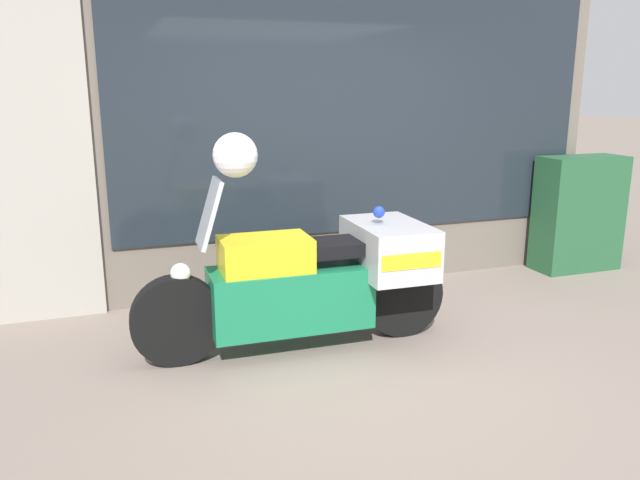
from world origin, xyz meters
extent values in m
plane|color=gray|center=(0.00, 0.00, 0.00)|extent=(60.00, 60.00, 0.00)
cube|color=#6B6056|center=(0.00, 2.00, 2.07)|extent=(5.95, 0.40, 4.13)
cube|color=#A39E93|center=(-2.45, 2.03, 2.07)|extent=(1.05, 0.55, 4.13)
cube|color=#1E262D|center=(0.49, 1.79, 2.12)|extent=(4.67, 0.02, 3.13)
cube|color=slate|center=(0.45, 2.01, 0.28)|extent=(4.45, 0.30, 0.55)
cube|color=silver|center=(0.45, 2.15, 1.15)|extent=(4.45, 0.02, 1.24)
cube|color=beige|center=(0.45, 2.01, 1.76)|extent=(4.45, 0.30, 0.02)
cube|color=#195623|center=(-1.22, 2.01, 1.80)|extent=(0.18, 0.04, 0.06)
cube|color=maroon|center=(-0.39, 2.01, 1.80)|extent=(0.18, 0.04, 0.06)
cube|color=#B7B2A8|center=(0.45, 2.01, 1.80)|extent=(0.18, 0.04, 0.06)
cube|color=navy|center=(1.28, 2.01, 1.80)|extent=(0.18, 0.04, 0.06)
cube|color=#C68E19|center=(2.12, 2.01, 1.80)|extent=(0.18, 0.04, 0.06)
cube|color=yellow|center=(-1.10, 1.94, 0.69)|extent=(0.19, 0.02, 0.27)
cube|color=orange|center=(-0.07, 1.94, 0.69)|extent=(0.19, 0.04, 0.27)
cube|color=red|center=(0.97, 1.94, 0.69)|extent=(0.19, 0.02, 0.27)
cube|color=white|center=(2.00, 1.94, 0.69)|extent=(0.19, 0.03, 0.27)
cylinder|color=black|center=(-1.46, 0.52, 0.32)|extent=(0.64, 0.15, 0.64)
cylinder|color=black|center=(0.26, 0.48, 0.32)|extent=(0.64, 0.15, 0.64)
cube|color=#19754C|center=(-0.64, 0.50, 0.40)|extent=(1.18, 0.48, 0.45)
cube|color=yellow|center=(-0.83, 0.51, 0.73)|extent=(0.65, 0.42, 0.27)
cube|color=black|center=(-0.38, 0.50, 0.76)|extent=(0.69, 0.36, 0.10)
cube|color=#B7B7BC|center=(0.13, 0.49, 0.72)|extent=(0.53, 0.81, 0.38)
cube|color=yellow|center=(0.13, 0.49, 0.72)|extent=(0.48, 0.81, 0.11)
cube|color=#B2BCC6|center=(-1.21, 0.52, 1.07)|extent=(0.18, 0.32, 0.47)
sphere|color=white|center=(-1.42, 0.52, 0.66)|extent=(0.14, 0.14, 0.14)
sphere|color=blue|center=(0.05, 0.49, 1.00)|extent=(0.09, 0.09, 0.09)
cube|color=#235633|center=(2.83, 1.51, 0.60)|extent=(0.90, 0.41, 1.20)
sphere|color=white|center=(-1.02, 0.51, 1.45)|extent=(0.30, 0.30, 0.30)
camera|label=1|loc=(-1.88, -3.65, 1.91)|focal=35.00mm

